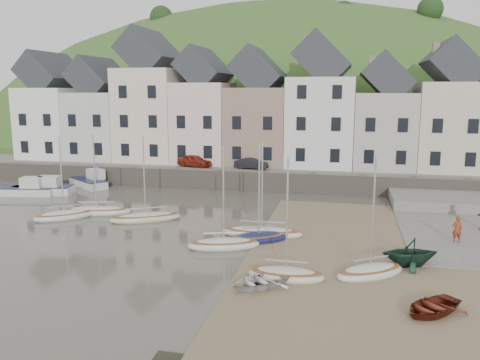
% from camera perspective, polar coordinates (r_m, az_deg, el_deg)
% --- Properties ---
extents(ground, '(160.00, 160.00, 0.00)m').
position_cam_1_polar(ground, '(29.51, -2.55, -7.82)').
color(ground, '#474238').
rests_on(ground, ground).
extents(quay_land, '(90.00, 30.00, 1.50)m').
position_cam_1_polar(quay_land, '(60.10, 5.39, 2.29)').
color(quay_land, '#365B24').
rests_on(quay_land, ground).
extents(quay_street, '(70.00, 7.00, 0.10)m').
position_cam_1_polar(quay_street, '(48.72, 3.71, 1.35)').
color(quay_street, slate).
rests_on(quay_street, quay_land).
extents(seawall, '(70.00, 1.20, 1.80)m').
position_cam_1_polar(seawall, '(45.43, 3.01, -0.14)').
color(seawall, slate).
rests_on(seawall, ground).
extents(beach, '(18.00, 26.00, 0.06)m').
position_cam_1_polar(beach, '(28.81, 19.36, -8.83)').
color(beach, '#786749').
rests_on(beach, ground).
extents(slipway, '(8.00, 18.00, 0.12)m').
position_cam_1_polar(slipway, '(37.03, 24.12, -4.85)').
color(slipway, slate).
rests_on(slipway, ground).
extents(hillside, '(134.40, 84.00, 84.00)m').
position_cam_1_polar(hillside, '(92.04, 4.30, -6.78)').
color(hillside, '#365B24').
rests_on(hillside, ground).
extents(townhouse_terrace, '(61.05, 8.00, 13.93)m').
position_cam_1_polar(townhouse_terrace, '(51.38, 6.35, 8.25)').
color(townhouse_terrace, white).
rests_on(townhouse_terrace, quay_land).
extents(sailboat_0, '(5.42, 2.65, 6.32)m').
position_cam_1_polar(sailboat_0, '(38.47, -16.44, -3.49)').
color(sailboat_0, silver).
rests_on(sailboat_0, ground).
extents(sailboat_1, '(4.19, 3.95, 6.32)m').
position_cam_1_polar(sailboat_1, '(37.85, -19.91, -3.91)').
color(sailboat_1, silver).
rests_on(sailboat_1, ground).
extents(sailboat_2, '(5.18, 3.80, 6.32)m').
position_cam_1_polar(sailboat_2, '(35.70, -10.99, -4.32)').
color(sailboat_2, beige).
rests_on(sailboat_2, ground).
extents(sailboat_3, '(4.57, 2.82, 6.32)m').
position_cam_1_polar(sailboat_3, '(29.16, -1.91, -7.50)').
color(sailboat_3, silver).
rests_on(sailboat_3, ground).
extents(sailboat_4, '(5.35, 1.76, 6.32)m').
position_cam_1_polar(sailboat_4, '(31.51, 2.57, -6.13)').
color(sailboat_4, silver).
rests_on(sailboat_4, ground).
extents(sailboat_5, '(4.04, 3.25, 6.32)m').
position_cam_1_polar(sailboat_5, '(30.35, 2.22, -6.77)').
color(sailboat_5, '#151C42').
rests_on(sailboat_5, ground).
extents(sailboat_6, '(4.03, 3.47, 6.32)m').
position_cam_1_polar(sailboat_6, '(25.78, 15.01, -10.31)').
color(sailboat_6, silver).
rests_on(sailboat_6, ground).
extents(sailboat_7, '(3.85, 1.53, 6.32)m').
position_cam_1_polar(sailboat_7, '(24.69, 5.42, -10.93)').
color(sailboat_7, beige).
rests_on(sailboat_7, ground).
extents(motorboat_0, '(5.51, 2.54, 1.70)m').
position_cam_1_polar(motorboat_0, '(47.31, -21.94, -0.86)').
color(motorboat_0, silver).
rests_on(motorboat_0, ground).
extents(motorboat_1, '(5.30, 2.61, 1.70)m').
position_cam_1_polar(motorboat_1, '(47.36, -23.62, -0.97)').
color(motorboat_1, silver).
rests_on(motorboat_1, ground).
extents(motorboat_2, '(5.02, 4.25, 1.70)m').
position_cam_1_polar(motorboat_2, '(49.55, -17.17, -0.08)').
color(motorboat_2, silver).
rests_on(motorboat_2, ground).
extents(rowboat_white, '(3.60, 3.53, 0.61)m').
position_cam_1_polar(rowboat_white, '(23.53, 2.23, -11.74)').
color(rowboat_white, silver).
rests_on(rowboat_white, beach).
extents(rowboat_green, '(3.47, 3.19, 1.53)m').
position_cam_1_polar(rowboat_green, '(27.53, 19.29, -7.97)').
color(rowboat_green, '#163225').
rests_on(rowboat_green, beach).
extents(rowboat_red, '(3.56, 3.57, 0.61)m').
position_cam_1_polar(rowboat_red, '(22.46, 21.52, -13.63)').
color(rowboat_red, maroon).
rests_on(rowboat_red, beach).
extents(person_red, '(0.65, 0.48, 1.62)m').
position_cam_1_polar(person_red, '(32.56, 24.08, -5.28)').
color(person_red, maroon).
rests_on(person_red, slipway).
extents(car_left, '(4.00, 2.64, 1.27)m').
position_cam_1_polar(car_left, '(49.42, -5.34, 2.26)').
color(car_left, maroon).
rests_on(car_left, quay_street).
extents(car_right, '(3.42, 1.62, 1.08)m').
position_cam_1_polar(car_right, '(47.98, 1.34, 1.94)').
color(car_right, black).
rests_on(car_right, quay_street).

